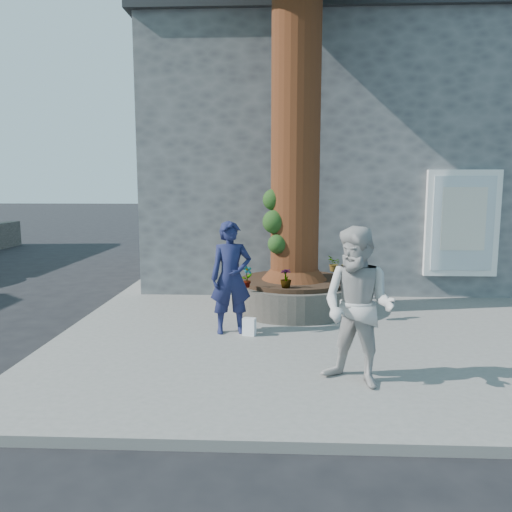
{
  "coord_description": "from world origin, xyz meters",
  "views": [
    {
      "loc": [
        0.48,
        -7.35,
        2.49
      ],
      "look_at": [
        0.1,
        1.33,
        1.25
      ],
      "focal_mm": 35.0,
      "sensor_mm": 36.0,
      "label": 1
    }
  ],
  "objects": [
    {
      "name": "plant_d",
      "position": [
        1.65,
        2.85,
        0.88
      ],
      "size": [
        0.29,
        0.32,
        0.33
      ],
      "primitive_type": "imported",
      "rotation": [
        0.0,
        0.0,
        4.83
      ],
      "color": "gray",
      "rests_on": "planter"
    },
    {
      "name": "ground",
      "position": [
        0.0,
        0.0,
        0.0
      ],
      "size": [
        120.0,
        120.0,
        0.0
      ],
      "primitive_type": "plane",
      "color": "black",
      "rests_on": "ground"
    },
    {
      "name": "plant_a",
      "position": [
        -0.05,
        1.15,
        0.92
      ],
      "size": [
        0.26,
        0.24,
        0.4
      ],
      "primitive_type": "imported",
      "rotation": [
        0.0,
        0.0,
        0.66
      ],
      "color": "gray",
      "rests_on": "planter"
    },
    {
      "name": "pavement",
      "position": [
        1.5,
        1.0,
        0.06
      ],
      "size": [
        9.0,
        8.0,
        0.12
      ],
      "primitive_type": "cube",
      "color": "slate",
      "rests_on": "ground"
    },
    {
      "name": "stone_shop",
      "position": [
        2.5,
        7.2,
        3.16
      ],
      "size": [
        10.3,
        8.3,
        6.3
      ],
      "color": "#4E5053",
      "rests_on": "ground"
    },
    {
      "name": "yellow_line",
      "position": [
        -3.05,
        1.0,
        0.0
      ],
      "size": [
        0.1,
        30.0,
        0.01
      ],
      "primitive_type": "cube",
      "color": "yellow",
      "rests_on": "ground"
    },
    {
      "name": "plant_b",
      "position": [
        1.65,
        1.21,
        0.93
      ],
      "size": [
        0.31,
        0.31,
        0.41
      ],
      "primitive_type": "imported",
      "rotation": [
        0.0,
        0.0,
        2.16
      ],
      "color": "gray",
      "rests_on": "planter"
    },
    {
      "name": "plant_c",
      "position": [
        0.63,
        1.15,
        0.89
      ],
      "size": [
        0.23,
        0.23,
        0.34
      ],
      "primitive_type": "imported",
      "rotation": [
        0.0,
        0.0,
        3.36
      ],
      "color": "gray",
      "rests_on": "planter"
    },
    {
      "name": "man",
      "position": [
        -0.26,
        0.46,
        1.02
      ],
      "size": [
        0.73,
        0.56,
        1.8
      ],
      "primitive_type": "imported",
      "rotation": [
        0.0,
        0.0,
        0.21
      ],
      "color": "#171B3F",
      "rests_on": "pavement"
    },
    {
      "name": "woman",
      "position": [
        1.43,
        -1.59,
        1.07
      ],
      "size": [
        1.16,
        1.11,
        1.89
      ],
      "primitive_type": "imported",
      "rotation": [
        0.0,
        0.0,
        -0.6
      ],
      "color": "#B3AEAB",
      "rests_on": "pavement"
    },
    {
      "name": "shopping_bag",
      "position": [
        0.04,
        0.31,
        0.26
      ],
      "size": [
        0.22,
        0.17,
        0.28
      ],
      "primitive_type": "cube",
      "rotation": [
        0.0,
        0.0,
        -0.27
      ],
      "color": "white",
      "rests_on": "pavement"
    },
    {
      "name": "planter",
      "position": [
        0.8,
        2.0,
        0.41
      ],
      "size": [
        2.3,
        2.3,
        0.6
      ],
      "color": "black",
      "rests_on": "pavement"
    }
  ]
}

